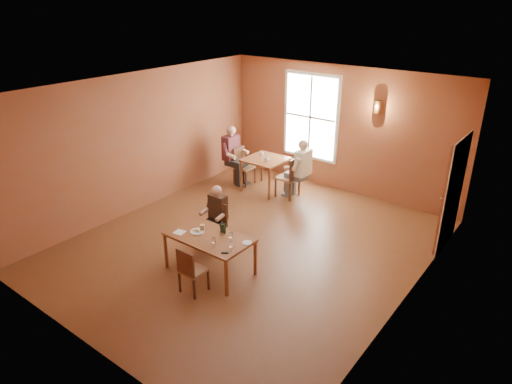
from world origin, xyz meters
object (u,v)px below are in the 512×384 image
Objects in this scene: main_table at (210,253)px; chair_empty at (193,269)px; diner_white at (289,169)px; diner_maroon at (244,157)px; chair_diner_main at (213,226)px; chair_diner_white at (288,177)px; chair_diner_maroon at (245,166)px; diner_main at (212,221)px; second_table at (265,174)px.

chair_empty reaches higher than main_table.
diner_maroon reaches higher than diner_white.
chair_diner_white is (-0.20, 2.83, 0.06)m from chair_diner_main.
chair_diner_maroon is at bearing 119.93° from main_table.
chair_diner_main is 0.63× the size of diner_white.
diner_white is at bearing -90.00° from chair_diner_white.
chair_diner_white reaches higher than chair_empty.
chair_diner_main is 1.43m from chair_empty.
chair_diner_white is (-0.20, 2.86, -0.07)m from diner_main.
chair_diner_white is at bearing 90.00° from diner_white.
second_table is (-1.55, 4.08, -0.00)m from chair_empty.
chair_empty reaches higher than second_table.
second_table is at bearing 111.25° from main_table.
chair_diner_maroon is (-2.20, 4.08, 0.06)m from chair_empty.
chair_empty is at bearing 119.08° from chair_diner_main.
diner_white reaches higher than chair_diner_white.
diner_maroon is at bearing 120.30° from main_table.
chair_diner_main is at bearing -175.90° from chair_diner_white.
main_table is 1.30× the size of diner_main.
second_table is 0.66m from chair_diner_white.
chair_diner_main is 0.95× the size of second_table.
chair_diner_main is 3.23m from diner_maroon.
chair_empty is 4.65m from diner_maroon.
diner_maroon reaches higher than chair_diner_main.
second_table is at bearing 90.00° from chair_diner_maroon.
diner_maroon reaches higher than main_table.
chair_diner_white reaches higher than second_table.
second_table is at bearing 90.00° from diner_white.
diner_white is at bearing 0.00° from second_table.
second_table is at bearing -73.39° from diner_main.
main_table is 1.81× the size of chair_empty.
diner_white is at bearing -86.54° from diner_main.
chair_diner_main is 0.77× the size of diner_main.
chair_diner_main is 0.94× the size of chair_diner_maroon.
diner_white reaches higher than chair_diner_maroon.
diner_white is 1.48× the size of chair_diner_maroon.
diner_white is (-0.87, 4.08, 0.29)m from chair_empty.
chair_empty is 0.88× the size of second_table.
main_table is 0.63m from chair_empty.
chair_diner_white is (-0.90, 4.08, 0.09)m from chair_empty.
diner_main reaches higher than chair_empty.
diner_white is at bearing 90.00° from chair_diner_maroon.
chair_diner_main is 0.87× the size of chair_diner_white.
diner_main is 1.39× the size of chair_empty.
chair_diner_white reaches higher than chair_diner_maroon.
diner_main is (0.00, -0.03, 0.13)m from chair_diner_main.
diner_maroon is (-1.53, 2.86, 0.15)m from diner_main.
chair_diner_main is at bearing -176.50° from diner_white.
chair_empty is 0.87× the size of chair_diner_maroon.
second_table is 0.65× the size of diner_maroon.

